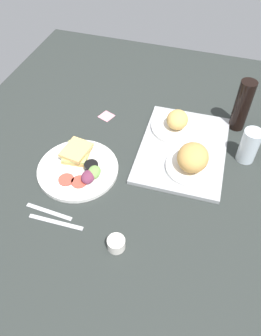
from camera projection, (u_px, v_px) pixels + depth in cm
name	position (u px, v px, depth cm)	size (l,w,h in cm)	color
ground_plane	(125.00, 172.00, 123.49)	(190.00, 150.00, 3.00)	#282D2B
serving_tray	(183.00, 149.00, 128.50)	(45.00, 33.00, 1.60)	#9EA0A3
bread_plate_near	(177.00, 123.00, 133.09)	(20.55, 20.55, 8.26)	white
bread_plate_far	(192.00, 160.00, 117.32)	(19.05, 19.05, 10.29)	white
plate_with_salad	(79.00, 167.00, 121.06)	(30.08, 30.08, 5.40)	white
drinking_glass	(249.00, 146.00, 120.97)	(6.94, 6.94, 13.77)	silver
soda_bottle	(242.00, 106.00, 130.15)	(6.40, 6.40, 22.08)	black
espresso_cup	(116.00, 244.00, 99.72)	(5.60, 5.60, 4.00)	silver
fork	(49.00, 212.00, 109.56)	(17.00, 1.40, 0.50)	#B7B7BC
knife	(56.00, 222.00, 106.88)	(19.00, 1.40, 0.50)	#B7B7BC
sticky_note	(107.00, 116.00, 142.88)	(5.60, 5.60, 0.12)	pink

